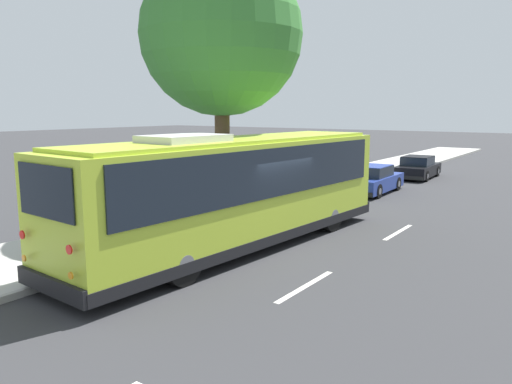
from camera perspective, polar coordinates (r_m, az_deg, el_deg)
ground_plane at (r=14.37m, az=0.25°, el=-6.15°), size 160.00×160.00×0.00m
sidewalk_slab at (r=16.74m, az=-10.52°, el=-3.80°), size 80.00×3.85×0.15m
curb_strip at (r=15.41m, az=-5.27°, el=-4.82°), size 80.00×0.14×0.15m
shuttle_bus at (r=13.83m, az=-2.03°, el=0.59°), size 11.51×3.18×3.25m
parked_sedan_blue at (r=23.89m, az=13.12°, el=1.34°), size 4.38×1.84×1.30m
parked_sedan_black at (r=29.81m, az=17.99°, el=2.64°), size 4.27×1.92×1.26m
street_tree at (r=17.02m, az=-3.70°, el=18.66°), size 5.25×5.25×9.51m
sign_post_near at (r=11.94m, az=-24.63°, el=-5.22°), size 0.06×0.22×1.68m
sign_post_far at (r=12.75m, az=-18.77°, el=-4.19°), size 0.06×0.22×1.58m
lane_stripe_mid at (r=11.24m, az=5.66°, el=-10.67°), size 2.40×0.14×0.01m
lane_stripe_ahead at (r=16.53m, az=15.94°, el=-4.43°), size 2.40×0.14×0.01m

